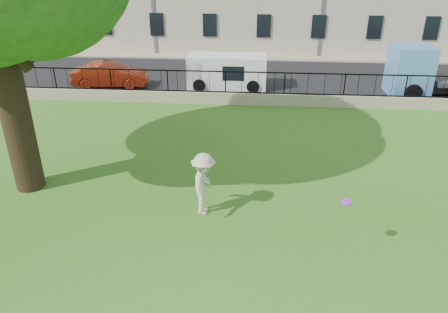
# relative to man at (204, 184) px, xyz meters

# --- Properties ---
(ground) EXTENTS (120.00, 120.00, 0.00)m
(ground) POSITION_rel_man_xyz_m (-0.11, -1.79, -1.00)
(ground) COLOR #356317
(ground) RESTS_ON ground
(retaining_wall) EXTENTS (50.00, 0.40, 0.60)m
(retaining_wall) POSITION_rel_man_xyz_m (-0.11, 10.21, -0.70)
(retaining_wall) COLOR tan
(retaining_wall) RESTS_ON ground
(iron_railing) EXTENTS (50.00, 0.05, 1.13)m
(iron_railing) POSITION_rel_man_xyz_m (-0.11, 10.21, 0.15)
(iron_railing) COLOR black
(iron_railing) RESTS_ON retaining_wall
(street) EXTENTS (60.00, 9.00, 0.01)m
(street) POSITION_rel_man_xyz_m (-0.11, 14.91, -1.00)
(street) COLOR black
(street) RESTS_ON ground
(sidewalk) EXTENTS (60.00, 1.40, 0.12)m
(sidewalk) POSITION_rel_man_xyz_m (-0.11, 20.11, -0.94)
(sidewalk) COLOR tan
(sidewalk) RESTS_ON ground
(man) EXTENTS (0.82, 1.34, 2.01)m
(man) POSITION_rel_man_xyz_m (0.00, 0.00, 0.00)
(man) COLOR beige
(man) RESTS_ON ground
(frisbee) EXTENTS (0.35, 0.36, 0.12)m
(frisbee) POSITION_rel_man_xyz_m (3.89, -1.70, 0.62)
(frisbee) COLOR #A427DE
(red_sedan) EXTENTS (4.36, 1.87, 1.40)m
(red_sedan) POSITION_rel_man_xyz_m (-6.98, 12.61, -0.31)
(red_sedan) COLOR maroon
(red_sedan) RESTS_ON street
(white_van) EXTENTS (4.44, 1.73, 1.86)m
(white_van) POSITION_rel_man_xyz_m (-0.24, 13.03, -0.07)
(white_van) COLOR white
(white_van) RESTS_ON street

